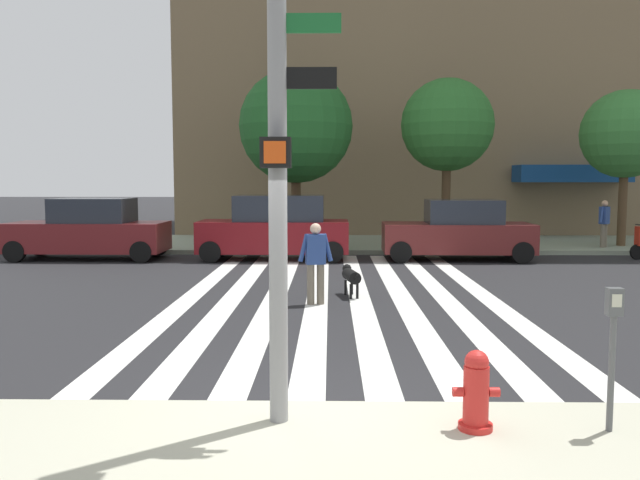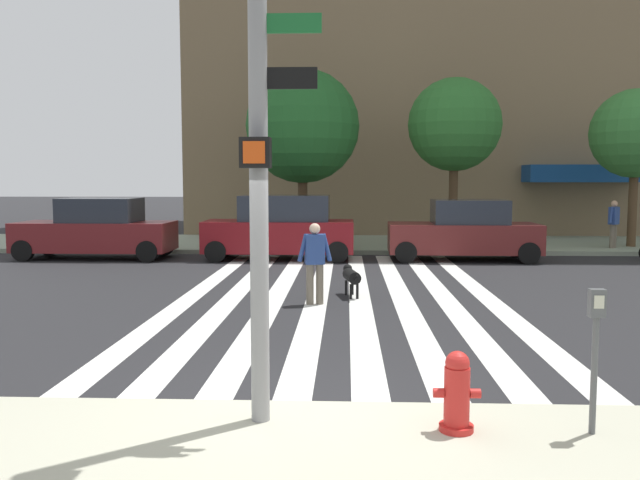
% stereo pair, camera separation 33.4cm
% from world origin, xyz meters
% --- Properties ---
extents(ground_plane, '(160.00, 160.00, 0.00)m').
position_xyz_m(ground_plane, '(0.00, 7.42, 0.00)').
color(ground_plane, '#232326').
extents(sidewalk_far, '(80.00, 6.00, 0.15)m').
position_xyz_m(sidewalk_far, '(0.00, 17.84, 0.07)').
color(sidewalk_far, gray).
rests_on(sidewalk_far, ground_plane).
extents(crosswalk_stripes, '(6.75, 14.24, 0.01)m').
position_xyz_m(crosswalk_stripes, '(0.44, 7.42, 0.00)').
color(crosswalk_stripes, silver).
rests_on(crosswalk_stripes, ground_plane).
extents(traffic_light_pole, '(0.74, 0.46, 5.80)m').
position_xyz_m(traffic_light_pole, '(-0.22, -0.61, 3.52)').
color(traffic_light_pole, gray).
rests_on(traffic_light_pole, sidewalk_near).
extents(fire_hydrant, '(0.44, 0.32, 0.76)m').
position_xyz_m(fire_hydrant, '(1.64, -0.77, 0.52)').
color(fire_hydrant, red).
rests_on(fire_hydrant, sidewalk_near).
extents(parking_meter_second_along, '(0.14, 0.11, 1.36)m').
position_xyz_m(parking_meter_second_along, '(2.90, -0.78, 1.03)').
color(parking_meter_second_along, '#515456').
rests_on(parking_meter_second_along, sidewalk_near).
extents(parked_car_near_curb, '(4.87, 1.98, 1.92)m').
position_xyz_m(parked_car_near_curb, '(-7.33, 13.54, 0.90)').
color(parked_car_near_curb, maroon).
rests_on(parked_car_near_curb, ground_plane).
extents(parked_car_behind_first, '(4.66, 1.89, 2.01)m').
position_xyz_m(parked_car_behind_first, '(-1.45, 13.54, 0.98)').
color(parked_car_behind_first, maroon).
rests_on(parked_car_behind_first, ground_plane).
extents(parked_car_third_in_line, '(4.62, 2.01, 1.88)m').
position_xyz_m(parked_car_third_in_line, '(4.27, 13.54, 0.89)').
color(parked_car_third_in_line, maroon).
rests_on(parked_car_third_in_line, ground_plane).
extents(street_tree_nearest, '(3.99, 3.99, 6.22)m').
position_xyz_m(street_tree_nearest, '(-0.95, 16.27, 4.36)').
color(street_tree_nearest, '#4C3823').
rests_on(street_tree_nearest, sidewalk_far).
extents(street_tree_middle, '(3.26, 3.26, 5.90)m').
position_xyz_m(street_tree_middle, '(4.38, 16.45, 4.40)').
color(street_tree_middle, '#4C3823').
rests_on(street_tree_middle, sidewalk_far).
extents(street_tree_further, '(3.10, 3.10, 5.51)m').
position_xyz_m(street_tree_further, '(10.68, 16.58, 4.09)').
color(street_tree_further, '#4C3823').
rests_on(street_tree_further, sidewalk_far).
extents(pedestrian_dog_walker, '(0.71, 0.31, 1.64)m').
position_xyz_m(pedestrian_dog_walker, '(-0.03, 6.16, 0.93)').
color(pedestrian_dog_walker, '#6B6051').
rests_on(pedestrian_dog_walker, ground_plane).
extents(dog_on_leash, '(0.40, 1.13, 0.65)m').
position_xyz_m(dog_on_leash, '(0.71, 7.08, 0.44)').
color(dog_on_leash, black).
rests_on(dog_on_leash, ground_plane).
extents(pedestrian_bystander, '(0.56, 0.57, 1.64)m').
position_xyz_m(pedestrian_bystander, '(9.80, 15.97, 1.08)').
color(pedestrian_bystander, '#6B6051').
rests_on(pedestrian_bystander, sidewalk_far).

